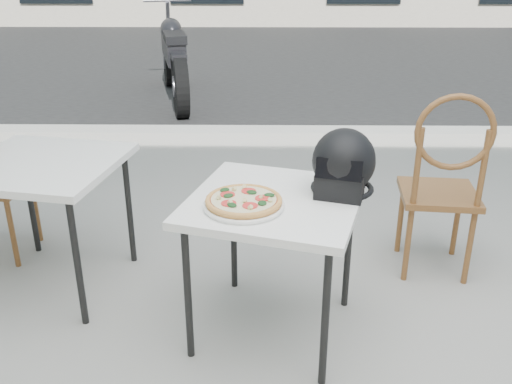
{
  "coord_description": "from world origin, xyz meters",
  "views": [
    {
      "loc": [
        -0.48,
        -2.04,
        1.67
      ],
      "look_at": [
        -0.51,
        0.14,
        0.73
      ],
      "focal_mm": 40.0,
      "sensor_mm": 36.0,
      "label": 1
    }
  ],
  "objects_px": {
    "helmet": "(343,165)",
    "cafe_chair_main": "(444,177)",
    "motorcycle": "(174,59)",
    "pizza": "(244,200)",
    "plate": "(244,206)",
    "cafe_table_side": "(42,173)",
    "cafe_table_main": "(274,211)"
  },
  "relations": [
    {
      "from": "pizza",
      "to": "helmet",
      "type": "bearing_deg",
      "value": 22.18
    },
    {
      "from": "cafe_table_main",
      "to": "motorcycle",
      "type": "distance_m",
      "value": 4.49
    },
    {
      "from": "helmet",
      "to": "cafe_table_side",
      "type": "bearing_deg",
      "value": -175.45
    },
    {
      "from": "motorcycle",
      "to": "cafe_chair_main",
      "type": "bearing_deg",
      "value": -75.78
    },
    {
      "from": "plate",
      "to": "cafe_table_side",
      "type": "bearing_deg",
      "value": 154.43
    },
    {
      "from": "helmet",
      "to": "cafe_table_side",
      "type": "distance_m",
      "value": 1.48
    },
    {
      "from": "pizza",
      "to": "motorcycle",
      "type": "xyz_separation_m",
      "value": [
        -0.95,
        4.46,
        -0.23
      ]
    },
    {
      "from": "helmet",
      "to": "cafe_chair_main",
      "type": "distance_m",
      "value": 0.77
    },
    {
      "from": "plate",
      "to": "cafe_table_side",
      "type": "distance_m",
      "value": 1.13
    },
    {
      "from": "helmet",
      "to": "plate",
      "type": "bearing_deg",
      "value": -141.01
    },
    {
      "from": "motorcycle",
      "to": "helmet",
      "type": "bearing_deg",
      "value": -85.05
    },
    {
      "from": "pizza",
      "to": "motorcycle",
      "type": "relative_size",
      "value": 0.17
    },
    {
      "from": "pizza",
      "to": "motorcycle",
      "type": "height_order",
      "value": "motorcycle"
    },
    {
      "from": "cafe_table_main",
      "to": "helmet",
      "type": "xyz_separation_m",
      "value": [
        0.3,
        0.07,
        0.19
      ]
    },
    {
      "from": "plate",
      "to": "cafe_table_side",
      "type": "height_order",
      "value": "plate"
    },
    {
      "from": "helmet",
      "to": "cafe_table_side",
      "type": "xyz_separation_m",
      "value": [
        -1.44,
        0.31,
        -0.17
      ]
    },
    {
      "from": "pizza",
      "to": "cafe_chair_main",
      "type": "xyz_separation_m",
      "value": [
        1.02,
        0.61,
        -0.14
      ]
    },
    {
      "from": "cafe_chair_main",
      "to": "helmet",
      "type": "bearing_deg",
      "value": 42.19
    },
    {
      "from": "pizza",
      "to": "helmet",
      "type": "distance_m",
      "value": 0.47
    },
    {
      "from": "plate",
      "to": "helmet",
      "type": "height_order",
      "value": "helmet"
    },
    {
      "from": "cafe_table_main",
      "to": "plate",
      "type": "xyz_separation_m",
      "value": [
        -0.13,
        -0.1,
        0.07
      ]
    },
    {
      "from": "cafe_table_main",
      "to": "helmet",
      "type": "distance_m",
      "value": 0.36
    },
    {
      "from": "cafe_table_main",
      "to": "motorcycle",
      "type": "relative_size",
      "value": 0.41
    },
    {
      "from": "plate",
      "to": "cafe_chair_main",
      "type": "relative_size",
      "value": 0.36
    },
    {
      "from": "cafe_table_side",
      "to": "cafe_chair_main",
      "type": "bearing_deg",
      "value": 3.49
    },
    {
      "from": "pizza",
      "to": "cafe_table_side",
      "type": "distance_m",
      "value": 1.13
    },
    {
      "from": "helmet",
      "to": "cafe_chair_main",
      "type": "bearing_deg",
      "value": 53.24
    },
    {
      "from": "cafe_chair_main",
      "to": "cafe_table_side",
      "type": "xyz_separation_m",
      "value": [
        -2.03,
        -0.12,
        0.06
      ]
    },
    {
      "from": "plate",
      "to": "helmet",
      "type": "distance_m",
      "value": 0.47
    },
    {
      "from": "cafe_table_main",
      "to": "cafe_table_side",
      "type": "relative_size",
      "value": 1.04
    },
    {
      "from": "pizza",
      "to": "cafe_table_main",
      "type": "bearing_deg",
      "value": 38.15
    },
    {
      "from": "cafe_chair_main",
      "to": "cafe_table_side",
      "type": "relative_size",
      "value": 1.21
    }
  ]
}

